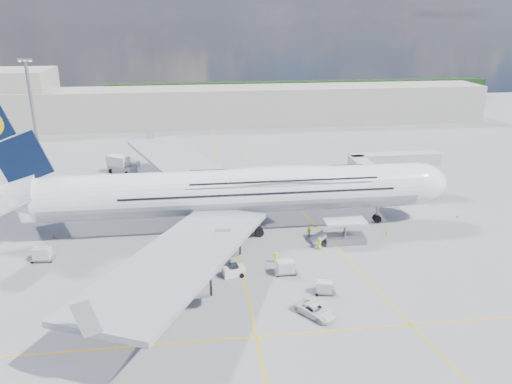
{
  "coord_description": "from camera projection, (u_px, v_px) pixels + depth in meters",
  "views": [
    {
      "loc": [
        -6.05,
        -66.71,
        34.05
      ],
      "look_at": [
        3.55,
        8.0,
        7.22
      ],
      "focal_mm": 35.0,
      "sensor_mm": 36.0,
      "label": 1
    }
  ],
  "objects": [
    {
      "name": "ground",
      "position": [
        239.0,
        256.0,
        74.48
      ],
      "size": [
        300.0,
        300.0,
        0.0
      ],
      "primitive_type": "plane",
      "color": "gray",
      "rests_on": "ground"
    },
    {
      "name": "taxi_line_main",
      "position": [
        239.0,
        256.0,
        74.48
      ],
      "size": [
        0.25,
        220.0,
        0.01
      ],
      "primitive_type": "cube",
      "color": "#E1AC0B",
      "rests_on": "ground"
    },
    {
      "name": "taxi_line_cross",
      "position": [
        256.0,
        337.0,
        55.8
      ],
      "size": [
        120.0,
        0.25,
        0.01
      ],
      "primitive_type": "cube",
      "color": "#E1AC0B",
      "rests_on": "ground"
    },
    {
      "name": "taxi_line_diag",
      "position": [
        315.0,
        225.0,
        85.51
      ],
      "size": [
        14.16,
        99.06,
        0.01
      ],
      "primitive_type": "cube",
      "rotation": [
        0.0,
        0.0,
        0.14
      ],
      "color": "#E1AC0B",
      "rests_on": "ground"
    },
    {
      "name": "airliner",
      "position": [
        235.0,
        191.0,
        81.56
      ],
      "size": [
        77.26,
        79.15,
        23.71
      ],
      "color": "white",
      "rests_on": "ground"
    },
    {
      "name": "jet_bridge",
      "position": [
        383.0,
        165.0,
        95.33
      ],
      "size": [
        18.8,
        12.1,
        8.5
      ],
      "color": "#B7B7BC",
      "rests_on": "ground"
    },
    {
      "name": "cargo_loader",
      "position": [
        343.0,
        235.0,
        78.79
      ],
      "size": [
        8.53,
        3.2,
        3.67
      ],
      "color": "silver",
      "rests_on": "ground"
    },
    {
      "name": "light_mast",
      "position": [
        34.0,
        117.0,
        107.3
      ],
      "size": [
        3.0,
        0.7,
        25.5
      ],
      "color": "gray",
      "rests_on": "ground"
    },
    {
      "name": "terminal",
      "position": [
        211.0,
        107.0,
        161.23
      ],
      "size": [
        180.0,
        16.0,
        12.0
      ],
      "primitive_type": "cube",
      "color": "#B2AD9E",
      "rests_on": "ground"
    },
    {
      "name": "tree_line",
      "position": [
        302.0,
        91.0,
        208.76
      ],
      "size": [
        160.0,
        6.0,
        8.0
      ],
      "primitive_type": "cube",
      "color": "#193814",
      "rests_on": "ground"
    },
    {
      "name": "dolly_row_a",
      "position": [
        82.0,
        301.0,
        62.23
      ],
      "size": [
        3.27,
        2.32,
        0.43
      ],
      "rotation": [
        0.0,
        0.0,
        -0.28
      ],
      "color": "gray",
      "rests_on": "ground"
    },
    {
      "name": "dolly_row_b",
      "position": [
        145.0,
        274.0,
        68.58
      ],
      "size": [
        3.39,
        2.64,
        0.44
      ],
      "rotation": [
        0.0,
        0.0,
        0.4
      ],
      "color": "gray",
      "rests_on": "ground"
    },
    {
      "name": "dolly_row_c",
      "position": [
        132.0,
        283.0,
        66.29
      ],
      "size": [
        3.14,
        2.02,
        0.43
      ],
      "rotation": [
        0.0,
        0.0,
        -0.16
      ],
      "color": "gray",
      "rests_on": "ground"
    },
    {
      "name": "dolly_back",
      "position": [
        42.0,
        254.0,
        72.74
      ],
      "size": [
        3.4,
        2.0,
        2.07
      ],
      "rotation": [
        0.0,
        0.0,
        -0.08
      ],
      "color": "gray",
      "rests_on": "ground"
    },
    {
      "name": "dolly_nose_far",
      "position": [
        286.0,
        267.0,
        69.01
      ],
      "size": [
        3.18,
        1.75,
        1.99
      ],
      "rotation": [
        0.0,
        0.0,
        0.02
      ],
      "color": "gray",
      "rests_on": "ground"
    },
    {
      "name": "dolly_nose_near",
      "position": [
        324.0,
        287.0,
        64.23
      ],
      "size": [
        2.98,
        2.08,
        1.71
      ],
      "rotation": [
        0.0,
        0.0,
        -0.26
      ],
      "color": "gray",
      "rests_on": "ground"
    },
    {
      "name": "baggage_tug",
      "position": [
        234.0,
        271.0,
        68.53
      ],
      "size": [
        3.13,
        1.97,
        1.81
      ],
      "rotation": [
        0.0,
        0.0,
        0.23
      ],
      "color": "silver",
      "rests_on": "ground"
    },
    {
      "name": "catering_truck_inner",
      "position": [
        221.0,
        192.0,
        95.01
      ],
      "size": [
        7.64,
        3.28,
        4.48
      ],
      "rotation": [
        0.0,
        0.0,
        -0.08
      ],
      "color": "gray",
      "rests_on": "ground"
    },
    {
      "name": "catering_truck_outer",
      "position": [
        122.0,
        165.0,
        112.74
      ],
      "size": [
        7.53,
        5.81,
        4.14
      ],
      "rotation": [
        0.0,
        0.0,
        -0.59
      ],
      "color": "gray",
      "rests_on": "ground"
    },
    {
      "name": "service_van",
      "position": [
        315.0,
        310.0,
        59.55
      ],
      "size": [
        4.96,
        5.61,
        1.44
      ],
      "primitive_type": "imported",
      "rotation": [
        0.0,
        0.0,
        0.62
      ],
      "color": "white",
      "rests_on": "ground"
    },
    {
      "name": "crew_nose",
      "position": [
        386.0,
        232.0,
        81.11
      ],
      "size": [
        0.62,
        0.65,
        1.5
      ],
      "primitive_type": "imported",
      "rotation": [
        0.0,
        0.0,
        0.9
      ],
      "color": "#D9FF1A",
      "rests_on": "ground"
    },
    {
      "name": "crew_loader",
      "position": [
        309.0,
        232.0,
        80.74
      ],
      "size": [
        1.07,
        1.0,
        1.76
      ],
      "primitive_type": "imported",
      "rotation": [
        0.0,
        0.0,
        -0.51
      ],
      "color": "#CBDA16",
      "rests_on": "ground"
    },
    {
      "name": "crew_wing",
      "position": [
        178.0,
        243.0,
        76.69
      ],
      "size": [
        0.66,
        1.13,
        1.81
      ],
      "primitive_type": "imported",
      "rotation": [
        0.0,
        0.0,
        1.35
      ],
      "color": "#E2EE19",
      "rests_on": "ground"
    },
    {
      "name": "crew_van",
      "position": [
        319.0,
        243.0,
        76.47
      ],
      "size": [
        0.74,
        1.03,
        1.97
      ],
      "primitive_type": "imported",
      "rotation": [
        0.0,
        0.0,
        1.7
      ],
      "color": "#AEFF1A",
      "rests_on": "ground"
    },
    {
      "name": "crew_tug",
      "position": [
        276.0,
        257.0,
        72.21
      ],
      "size": [
        1.24,
        0.84,
        1.77
      ],
      "primitive_type": "imported",
      "rotation": [
        0.0,
        0.0,
        0.17
      ],
      "color": "#E5F91A",
      "rests_on": "ground"
    },
    {
      "name": "cone_nose",
      "position": [
        457.0,
        216.0,
        88.58
      ],
      "size": [
        0.42,
        0.42,
        0.54
      ],
      "color": "#E9580C",
      "rests_on": "ground"
    },
    {
      "name": "cone_wing_left_inner",
      "position": [
        226.0,
        202.0,
        95.14
      ],
      "size": [
        0.5,
        0.5,
        0.63
      ],
      "color": "#E9580C",
      "rests_on": "ground"
    },
    {
      "name": "cone_wing_left_outer",
      "position": [
        168.0,
        191.0,
        101.23
      ],
      "size": [
        0.39,
        0.39,
        0.5
      ],
      "color": "#E9580C",
      "rests_on": "ground"
    },
    {
      "name": "cone_wing_right_inner",
      "position": [
        154.0,
        269.0,
        70.32
      ],
      "size": [
        0.39,
        0.39,
        0.5
      ],
      "color": "#E9580C",
      "rests_on": "ground"
    },
    {
      "name": "cone_wing_right_outer",
      "position": [
        165.0,
        309.0,
        60.68
      ],
      "size": [
        0.4,
        0.4,
        0.51
      ],
      "color": "#E9580C",
      "rests_on": "ground"
    },
    {
      "name": "cone_tail",
      "position": [
        53.0,
        236.0,
        80.64
      ],
      "size": [
        0.48,
        0.48,
        0.62
      ],
      "color": "#E9580C",
      "rests_on": "ground"
    }
  ]
}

